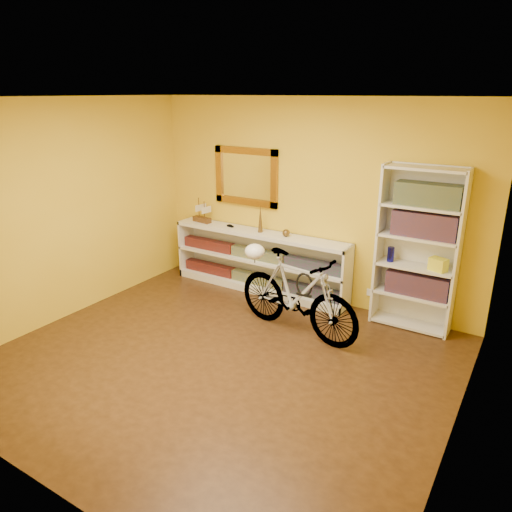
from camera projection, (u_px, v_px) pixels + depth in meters
The scene contains 24 objects.
floor at pixel (220, 362), 4.94m from camera, with size 4.50×4.00×0.01m, color #331D0E.
ceiling at pixel (213, 97), 4.09m from camera, with size 4.50×4.00×0.01m, color silver.
back_wall at pixel (310, 202), 6.13m from camera, with size 4.50×0.01×2.60m, color gold.
left_wall at pixel (63, 212), 5.64m from camera, with size 0.01×4.00×2.60m, color gold.
right_wall at pixel (473, 292), 3.39m from camera, with size 0.01×4.00×2.60m, color gold.
gilt_mirror at pixel (246, 177), 6.49m from camera, with size 0.98×0.06×0.78m, color brown.
wall_socket at pixel (370, 292), 6.00m from camera, with size 0.09×0.01×0.09m, color silver.
console_unit at pixel (259, 261), 6.58m from camera, with size 2.60×0.35×0.85m, color silver, non-canonical shape.
cd_row_lower at pixel (258, 279), 6.65m from camera, with size 2.50×0.13×0.14m, color black.
cd_row_upper at pixel (258, 254), 6.53m from camera, with size 2.50×0.13×0.14m, color navy.
model_ship at pixel (202, 210), 6.87m from camera, with size 0.30×0.11×0.35m, color #422812, non-canonical shape.
toy_car at pixel (230, 227), 6.68m from camera, with size 0.00×0.00×0.00m, color black.
bronze_ornament at pixel (260, 218), 6.37m from camera, with size 0.07×0.07×0.38m, color brown.
decorative_orb at pixel (286, 233), 6.22m from camera, with size 0.10×0.10×0.10m, color brown.
bookcase at pixel (417, 250), 5.39m from camera, with size 0.90×0.30×1.90m, color silver, non-canonical shape.
book_row_a at pixel (418, 284), 5.50m from camera, with size 0.70×0.22×0.26m, color maroon.
book_row_b at pixel (425, 225), 5.26m from camera, with size 0.70×0.22×0.28m, color maroon.
book_row_c at pixel (429, 195), 5.15m from camera, with size 0.70×0.22×0.25m, color navy.
travel_mug at pixel (391, 254), 5.55m from camera, with size 0.08×0.08×0.17m, color navy.
red_tin at pixel (406, 196), 5.32m from camera, with size 0.12×0.12×0.16m, color maroon.
yellow_bag at pixel (438, 264), 5.27m from camera, with size 0.18×0.12×0.14m, color yellow.
bicycle at pixel (297, 294), 5.37m from camera, with size 1.65×0.43×0.97m, color silver.
helmet at pixel (255, 252), 5.64m from camera, with size 0.24×0.23×0.18m, color white.
u_lock at pixel (304, 284), 5.26m from camera, with size 0.20×0.20×0.02m, color black.
Camera 1 is at (2.59, -3.47, 2.65)m, focal length 33.47 mm.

